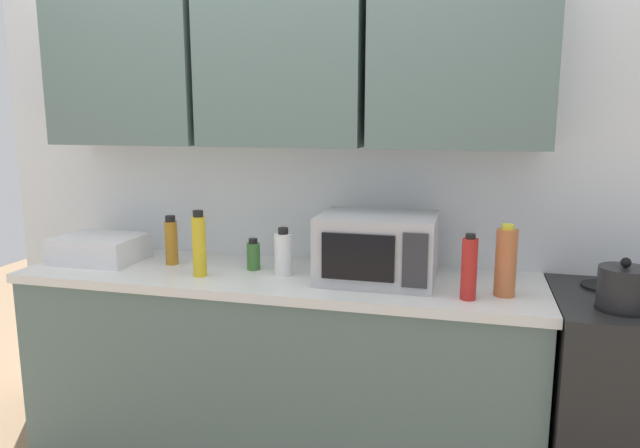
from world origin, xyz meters
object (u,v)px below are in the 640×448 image
object	(u,v)px
kettle	(624,287)
bottle_amber_vinegar	(171,241)
microwave	(377,248)
dish_rack	(100,249)
bottle_yellow_mustard	(199,245)
bottle_spice_jar	(506,262)
bottle_red_sauce	(469,268)
bottle_white_jar	(283,253)
bottle_green_oil	(253,255)

from	to	relation	value
kettle	bottle_amber_vinegar	world-z (taller)	bottle_amber_vinegar
kettle	microwave	size ratio (longest dim) A/B	0.37
kettle	dish_rack	distance (m)	2.24
kettle	bottle_yellow_mustard	size ratio (longest dim) A/B	0.63
bottle_yellow_mustard	microwave	bearing A→B (deg)	9.28
kettle	bottle_amber_vinegar	distance (m)	1.89
bottle_spice_jar	bottle_amber_vinegar	size ratio (longest dim) A/B	1.23
microwave	bottle_red_sauce	bearing A→B (deg)	-24.37
microwave	bottle_spice_jar	size ratio (longest dim) A/B	1.71
kettle	microwave	bearing A→B (deg)	170.14
bottle_white_jar	bottle_yellow_mustard	distance (m)	0.36
microwave	bottle_yellow_mustard	world-z (taller)	bottle_yellow_mustard
dish_rack	bottle_spice_jar	size ratio (longest dim) A/B	1.36
bottle_yellow_mustard	bottle_spice_jar	bearing A→B (deg)	1.63
dish_rack	bottle_spice_jar	xyz separation A→B (m)	(1.84, -0.09, 0.07)
microwave	bottle_spice_jar	xyz separation A→B (m)	(0.51, -0.09, -0.01)
dish_rack	bottle_green_oil	size ratio (longest dim) A/B	2.67
bottle_amber_vinegar	bottle_green_oil	bearing A→B (deg)	0.32
bottle_red_sauce	bottle_amber_vinegar	bearing A→B (deg)	171.42
kettle	bottle_green_oil	size ratio (longest dim) A/B	1.26
bottle_green_oil	bottle_white_jar	world-z (taller)	bottle_white_jar
bottle_amber_vinegar	bottle_red_sauce	size ratio (longest dim) A/B	0.91
microwave	dish_rack	distance (m)	1.33
bottle_white_jar	bottle_yellow_mustard	xyz separation A→B (m)	(-0.34, -0.11, 0.04)
microwave	bottle_white_jar	distance (m)	0.41
dish_rack	bottle_green_oil	xyz separation A→B (m)	(0.77, 0.03, 0.01)
bottle_amber_vinegar	bottle_spice_jar	bearing A→B (deg)	-4.66
bottle_yellow_mustard	bottle_amber_vinegar	world-z (taller)	bottle_yellow_mustard
bottle_yellow_mustard	kettle	bearing A→B (deg)	-1.21
bottle_green_oil	bottle_amber_vinegar	bearing A→B (deg)	-179.68
dish_rack	bottle_amber_vinegar	distance (m)	0.37
kettle	bottle_amber_vinegar	bearing A→B (deg)	174.18
microwave	bottle_yellow_mustard	size ratio (longest dim) A/B	1.67
microwave	bottle_spice_jar	world-z (taller)	same
bottle_red_sauce	dish_rack	bearing A→B (deg)	174.26
kettle	dish_rack	size ratio (longest dim) A/B	0.47
dish_rack	bottle_red_sauce	bearing A→B (deg)	-5.74
dish_rack	bottle_yellow_mustard	distance (m)	0.60
bottle_white_jar	bottle_red_sauce	bearing A→B (deg)	-11.09
dish_rack	bottle_spice_jar	distance (m)	1.84
bottle_spice_jar	bottle_green_oil	bearing A→B (deg)	173.47
bottle_white_jar	bottle_green_oil	bearing A→B (deg)	161.87
kettle	microwave	world-z (taller)	microwave
bottle_red_sauce	bottle_green_oil	bearing A→B (deg)	167.69
bottle_amber_vinegar	dish_rack	bearing A→B (deg)	-175.06
bottle_yellow_mustard	bottle_white_jar	bearing A→B (deg)	17.20
kettle	bottle_yellow_mustard	distance (m)	1.66
dish_rack	bottle_yellow_mustard	bearing A→B (deg)	-12.15
bottle_spice_jar	bottle_white_jar	xyz separation A→B (m)	(-0.91, 0.07, -0.04)
bottle_white_jar	bottle_spice_jar	bearing A→B (deg)	-4.43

